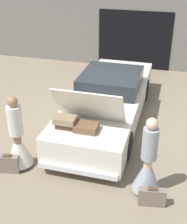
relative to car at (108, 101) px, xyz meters
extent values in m
plane|color=#7F705B|center=(0.00, -0.01, -0.59)|extent=(40.00, 40.00, 0.00)
cube|color=slate|center=(0.00, 4.47, 0.81)|extent=(12.00, 0.12, 2.80)
cube|color=black|center=(0.00, 4.39, 0.51)|extent=(2.80, 0.02, 2.20)
cube|color=silver|center=(0.00, -0.01, -0.08)|extent=(1.78, 5.27, 0.67)
cube|color=#1E2328|center=(0.00, 0.31, 0.47)|extent=(1.56, 1.69, 0.43)
cylinder|color=black|center=(-0.82, 1.63, -0.27)|extent=(0.18, 0.65, 0.65)
cylinder|color=black|center=(0.82, 1.63, -0.27)|extent=(0.18, 0.65, 0.65)
cylinder|color=black|center=(-0.82, -1.59, -0.27)|extent=(0.18, 0.65, 0.65)
cylinder|color=black|center=(0.82, -1.59, -0.27)|extent=(0.18, 0.65, 0.65)
cube|color=silver|center=(0.00, -2.68, -0.31)|extent=(1.69, 0.10, 0.12)
cube|color=silver|center=(0.00, -1.77, 0.71)|extent=(1.51, 0.66, 0.92)
cube|color=#473323|center=(-0.47, -2.03, 0.32)|extent=(0.38, 0.27, 0.12)
cube|color=#2D2D33|center=(-0.05, -2.03, 0.32)|extent=(0.38, 0.37, 0.13)
cube|color=#8C7259|center=(-0.47, -2.03, 0.44)|extent=(0.47, 0.32, 0.14)
cube|color=brown|center=(0.00, -2.03, 0.33)|extent=(0.49, 0.38, 0.15)
cylinder|color=#997051|center=(-1.38, -2.51, -0.18)|extent=(0.17, 0.17, 0.82)
cone|color=silver|center=(-1.38, -2.51, -0.14)|extent=(0.58, 0.58, 0.74)
cylinder|color=silver|center=(-1.38, -2.51, 0.55)|extent=(0.31, 0.31, 0.65)
sphere|color=#997051|center=(-1.38, -2.51, 0.99)|extent=(0.22, 0.22, 0.22)
cylinder|color=beige|center=(1.39, -2.60, -0.19)|extent=(0.16, 0.16, 0.81)
cone|color=#9399A3|center=(1.39, -2.60, -0.15)|extent=(0.56, 0.56, 0.73)
cylinder|color=#9399A3|center=(1.39, -2.60, 0.53)|extent=(0.29, 0.29, 0.64)
sphere|color=beige|center=(1.39, -2.60, 0.96)|extent=(0.22, 0.22, 0.22)
cube|color=#75665B|center=(-1.52, -2.77, -0.39)|extent=(0.49, 0.23, 0.41)
cube|color=#4C3823|center=(-1.52, -2.77, -0.17)|extent=(0.18, 0.12, 0.02)
cube|color=#75665B|center=(1.54, -2.93, -0.41)|extent=(0.52, 0.22, 0.37)
cube|color=#4C3823|center=(1.54, -2.93, -0.21)|extent=(0.19, 0.11, 0.02)
camera|label=1|loc=(1.66, -7.42, 3.73)|focal=50.00mm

